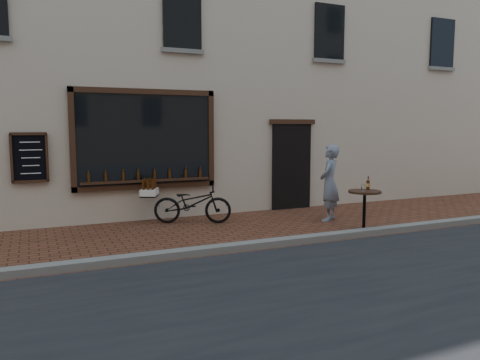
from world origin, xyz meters
name	(u,v)px	position (x,y,z in m)	size (l,w,h in m)	color
ground	(297,246)	(0.00, 0.00, 0.00)	(90.00, 90.00, 0.00)	#572E1C
kerb	(291,241)	(0.00, 0.20, 0.06)	(90.00, 0.25, 0.12)	slate
shop_building	(184,28)	(0.00, 6.50, 5.00)	(28.00, 6.20, 10.00)	#C1AF98
cargo_bicycle	(191,203)	(-1.08, 2.73, 0.46)	(2.02, 1.29, 0.96)	black
bistro_table	(365,202)	(1.87, 0.47, 0.60)	(0.66, 0.66, 1.13)	black
pedestrian	(330,183)	(1.87, 1.71, 0.87)	(0.63, 0.41, 1.73)	slate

